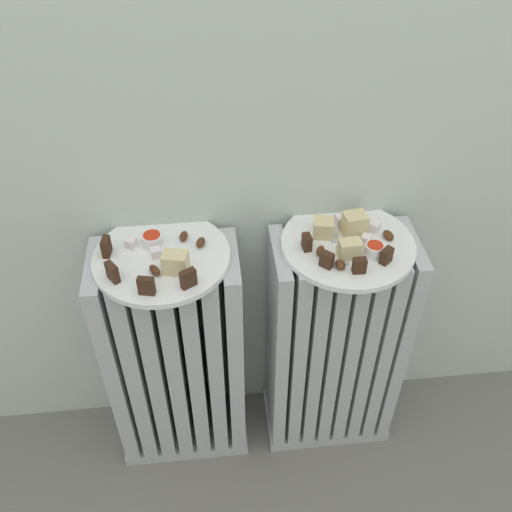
# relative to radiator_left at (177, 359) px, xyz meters

# --- Properties ---
(radiator_left) EXTENTS (0.31, 0.17, 0.62)m
(radiator_left) POSITION_rel_radiator_left_xyz_m (0.00, 0.00, 0.00)
(radiator_left) COLOR #B2B2B7
(radiator_left) RESTS_ON ground_plane
(radiator_right) EXTENTS (0.31, 0.17, 0.62)m
(radiator_right) POSITION_rel_radiator_left_xyz_m (0.37, -0.00, -0.00)
(radiator_right) COLOR #B2B2B7
(radiator_right) RESTS_ON ground_plane
(plate_left) EXTENTS (0.27, 0.27, 0.01)m
(plate_left) POSITION_rel_radiator_left_xyz_m (0.00, -0.00, 0.32)
(plate_left) COLOR white
(plate_left) RESTS_ON radiator_left
(plate_right) EXTENTS (0.27, 0.27, 0.01)m
(plate_right) POSITION_rel_radiator_left_xyz_m (0.37, -0.00, 0.32)
(plate_right) COLOR white
(plate_right) RESTS_ON radiator_right
(dark_cake_slice_left_0) EXTENTS (0.02, 0.03, 0.04)m
(dark_cake_slice_left_0) POSITION_rel_radiator_left_xyz_m (-0.10, 0.01, 0.34)
(dark_cake_slice_left_0) COLOR #382114
(dark_cake_slice_left_0) RESTS_ON plate_left
(dark_cake_slice_left_1) EXTENTS (0.03, 0.03, 0.04)m
(dark_cake_slice_left_1) POSITION_rel_radiator_left_xyz_m (-0.09, -0.06, 0.34)
(dark_cake_slice_left_1) COLOR #382114
(dark_cake_slice_left_1) RESTS_ON plate_left
(dark_cake_slice_left_2) EXTENTS (0.03, 0.02, 0.04)m
(dark_cake_slice_left_2) POSITION_rel_radiator_left_xyz_m (-0.02, -0.10, 0.34)
(dark_cake_slice_left_2) COLOR #382114
(dark_cake_slice_left_2) RESTS_ON plate_left
(dark_cake_slice_left_3) EXTENTS (0.03, 0.03, 0.04)m
(dark_cake_slice_left_3) POSITION_rel_radiator_left_xyz_m (0.05, -0.09, 0.34)
(dark_cake_slice_left_3) COLOR #382114
(dark_cake_slice_left_3) RESTS_ON plate_left
(marble_cake_slice_left_0) EXTENTS (0.05, 0.04, 0.04)m
(marble_cake_slice_left_0) POSITION_rel_radiator_left_xyz_m (0.03, -0.05, 0.35)
(marble_cake_slice_left_0) COLOR beige
(marble_cake_slice_left_0) RESTS_ON plate_left
(turkish_delight_left_0) EXTENTS (0.02, 0.02, 0.02)m
(turkish_delight_left_0) POSITION_rel_radiator_left_xyz_m (-0.01, -0.00, 0.33)
(turkish_delight_left_0) COLOR white
(turkish_delight_left_0) RESTS_ON plate_left
(turkish_delight_left_1) EXTENTS (0.03, 0.03, 0.02)m
(turkish_delight_left_1) POSITION_rel_radiator_left_xyz_m (-0.06, 0.03, 0.33)
(turkish_delight_left_1) COLOR white
(turkish_delight_left_1) RESTS_ON plate_left
(medjool_date_left_0) EXTENTS (0.02, 0.03, 0.02)m
(medjool_date_left_0) POSITION_rel_radiator_left_xyz_m (0.04, 0.04, 0.33)
(medjool_date_left_0) COLOR #4C2814
(medjool_date_left_0) RESTS_ON plate_left
(medjool_date_left_1) EXTENTS (0.03, 0.03, 0.02)m
(medjool_date_left_1) POSITION_rel_radiator_left_xyz_m (-0.01, -0.05, 0.33)
(medjool_date_left_1) COLOR #4C2814
(medjool_date_left_1) RESTS_ON plate_left
(medjool_date_left_2) EXTENTS (0.02, 0.03, 0.01)m
(medjool_date_left_2) POSITION_rel_radiator_left_xyz_m (0.08, 0.02, 0.33)
(medjool_date_left_2) COLOR #4C2814
(medjool_date_left_2) RESTS_ON plate_left
(jam_bowl_left) EXTENTS (0.04, 0.04, 0.03)m
(jam_bowl_left) POSITION_rel_radiator_left_xyz_m (-0.02, 0.03, 0.34)
(jam_bowl_left) COLOR white
(jam_bowl_left) RESTS_ON plate_left
(dark_cake_slice_right_0) EXTENTS (0.02, 0.03, 0.03)m
(dark_cake_slice_right_0) POSITION_rel_radiator_left_xyz_m (0.28, -0.01, 0.34)
(dark_cake_slice_right_0) COLOR #382114
(dark_cake_slice_right_0) RESTS_ON plate_right
(dark_cake_slice_right_1) EXTENTS (0.03, 0.03, 0.03)m
(dark_cake_slice_right_1) POSITION_rel_radiator_left_xyz_m (0.31, -0.06, 0.34)
(dark_cake_slice_right_1) COLOR #382114
(dark_cake_slice_right_1) RESTS_ON plate_right
(dark_cake_slice_right_2) EXTENTS (0.02, 0.02, 0.03)m
(dark_cake_slice_right_2) POSITION_rel_radiator_left_xyz_m (0.37, -0.09, 0.34)
(dark_cake_slice_right_2) COLOR #382114
(dark_cake_slice_right_2) RESTS_ON plate_right
(dark_cake_slice_right_3) EXTENTS (0.03, 0.03, 0.03)m
(dark_cake_slice_right_3) POSITION_rel_radiator_left_xyz_m (0.43, -0.07, 0.34)
(dark_cake_slice_right_3) COLOR #382114
(dark_cake_slice_right_3) RESTS_ON plate_right
(marble_cake_slice_right_0) EXTENTS (0.05, 0.04, 0.05)m
(marble_cake_slice_right_0) POSITION_rel_radiator_left_xyz_m (0.38, 0.02, 0.35)
(marble_cake_slice_right_0) COLOR beige
(marble_cake_slice_right_0) RESTS_ON plate_right
(marble_cake_slice_right_1) EXTENTS (0.04, 0.03, 0.04)m
(marble_cake_slice_right_1) POSITION_rel_radiator_left_xyz_m (0.36, -0.04, 0.34)
(marble_cake_slice_right_1) COLOR beige
(marble_cake_slice_right_1) RESTS_ON plate_right
(marble_cake_slice_right_2) EXTENTS (0.05, 0.04, 0.04)m
(marble_cake_slice_right_2) POSITION_rel_radiator_left_xyz_m (0.32, 0.03, 0.34)
(marble_cake_slice_right_2) COLOR beige
(marble_cake_slice_right_2) RESTS_ON plate_right
(turkish_delight_right_0) EXTENTS (0.03, 0.03, 0.02)m
(turkish_delight_right_0) POSITION_rel_radiator_left_xyz_m (0.43, 0.03, 0.33)
(turkish_delight_right_0) COLOR white
(turkish_delight_right_0) RESTS_ON plate_right
(turkish_delight_right_1) EXTENTS (0.03, 0.03, 0.02)m
(turkish_delight_right_1) POSITION_rel_radiator_left_xyz_m (0.37, 0.06, 0.34)
(turkish_delight_right_1) COLOR white
(turkish_delight_right_1) RESTS_ON plate_right
(turkish_delight_right_2) EXTENTS (0.03, 0.03, 0.02)m
(turkish_delight_right_2) POSITION_rel_radiator_left_xyz_m (0.40, -0.01, 0.33)
(turkish_delight_right_2) COLOR white
(turkish_delight_right_2) RESTS_ON plate_right
(medjool_date_right_0) EXTENTS (0.02, 0.03, 0.01)m
(medjool_date_right_0) POSITION_rel_radiator_left_xyz_m (0.45, 0.00, 0.33)
(medjool_date_right_0) COLOR #4C2814
(medjool_date_right_0) RESTS_ON plate_right
(medjool_date_right_1) EXTENTS (0.02, 0.03, 0.02)m
(medjool_date_right_1) POSITION_rel_radiator_left_xyz_m (0.31, -0.03, 0.33)
(medjool_date_right_1) COLOR #4C2814
(medjool_date_right_1) RESTS_ON plate_right
(medjool_date_right_2) EXTENTS (0.02, 0.03, 0.01)m
(medjool_date_right_2) POSITION_rel_radiator_left_xyz_m (0.34, -0.07, 0.33)
(medjool_date_right_2) COLOR #4C2814
(medjool_date_right_2) RESTS_ON plate_right
(medjool_date_right_3) EXTENTS (0.03, 0.02, 0.02)m
(medjool_date_right_3) POSITION_rel_radiator_left_xyz_m (0.40, 0.07, 0.33)
(medjool_date_right_3) COLOR #4C2814
(medjool_date_right_3) RESTS_ON plate_right
(jam_bowl_right) EXTENTS (0.04, 0.04, 0.03)m
(jam_bowl_right) POSITION_rel_radiator_left_xyz_m (0.41, -0.04, 0.34)
(jam_bowl_right) COLOR white
(jam_bowl_right) RESTS_ON plate_right
(fork) EXTENTS (0.02, 0.09, 0.00)m
(fork) POSITION_rel_radiator_left_xyz_m (0.35, -0.01, 0.33)
(fork) COLOR #B7B7BC
(fork) RESTS_ON plate_right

